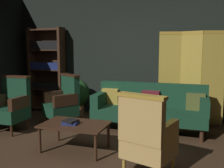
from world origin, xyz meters
TOP-DOWN VIEW (x-y plane):
  - ground_plane at (0.00, 0.00)m, footprint 10.00×10.00m
  - back_wall at (0.00, 2.45)m, footprint 7.20×0.10m
  - folding_screen at (1.25, 2.16)m, footprint 1.32×0.23m
  - bookshelf at (-2.15, 2.20)m, footprint 0.90×0.32m
  - velvet_couch at (0.55, 1.45)m, footprint 2.12×0.78m
  - coffee_table at (-0.36, 0.07)m, footprint 1.00×0.64m
  - armchair_gilt_accent at (0.84, -0.35)m, footprint 0.72×0.71m
  - armchair_wing_left at (-1.93, 0.56)m, footprint 0.60×0.58m
  - armchair_wing_right at (-1.15, 1.15)m, footprint 0.80×0.80m
  - potted_plant at (-1.24, 1.99)m, footprint 0.55×0.55m
  - book_navy_cloth at (-0.41, 0.03)m, footprint 0.24×0.19m
  - book_black_cloth at (-0.41, 0.03)m, footprint 0.23×0.22m

SIDE VIEW (x-z plane):
  - ground_plane at x=0.00m, z-range 0.00..0.00m
  - coffee_table at x=-0.36m, z-range 0.16..0.58m
  - book_navy_cloth at x=-0.41m, z-range 0.42..0.46m
  - velvet_couch at x=0.55m, z-range 0.01..0.89m
  - book_black_cloth at x=-0.41m, z-range 0.46..0.49m
  - potted_plant at x=-1.24m, z-range 0.07..0.91m
  - armchair_gilt_accent at x=0.84m, z-range -0.03..1.01m
  - armchair_wing_left at x=-1.93m, z-range -0.03..1.01m
  - armchair_wing_right at x=-1.15m, z-range -0.03..1.01m
  - folding_screen at x=1.25m, z-range 0.04..1.94m
  - bookshelf at x=-2.15m, z-range 0.06..2.11m
  - back_wall at x=0.00m, z-range 0.00..2.80m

